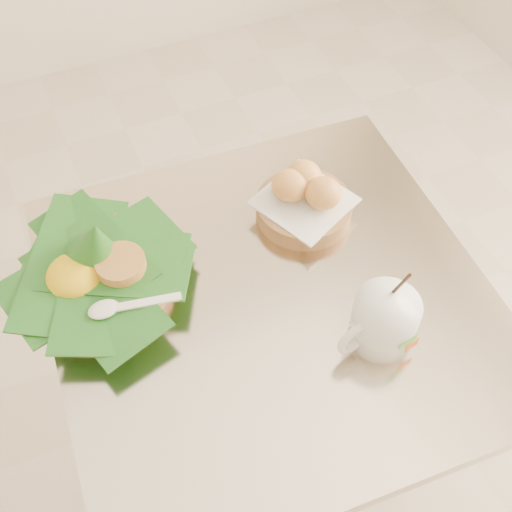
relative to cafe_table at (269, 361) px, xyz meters
name	(u,v)px	position (x,y,z in m)	size (l,w,h in m)	color
floor	(194,483)	(-0.19, 0.02, -0.53)	(3.60, 3.60, 0.00)	beige
cafe_table	(269,361)	(0.00, 0.00, 0.00)	(0.74, 0.74, 0.75)	gray
rice_basket	(96,268)	(-0.25, 0.14, 0.26)	(0.30, 0.30, 0.15)	#A37A45
bread_basket	(304,199)	(0.13, 0.14, 0.26)	(0.19, 0.19, 0.09)	#A37A45
coffee_mug	(383,320)	(0.12, -0.14, 0.27)	(0.14, 0.10, 0.17)	white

